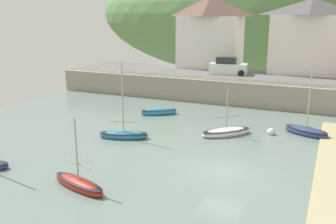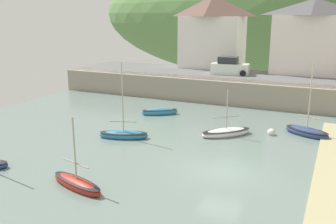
{
  "view_description": "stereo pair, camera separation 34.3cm",
  "coord_description": "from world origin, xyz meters",
  "px_view_note": "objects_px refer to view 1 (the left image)",
  "views": [
    {
      "loc": [
        5.47,
        -20.4,
        9.01
      ],
      "look_at": [
        -5.72,
        4.88,
        1.78
      ],
      "focal_mm": 40.51,
      "sensor_mm": 36.0,
      "label": 1
    },
    {
      "loc": [
        5.78,
        -20.26,
        9.01
      ],
      "look_at": [
        -5.72,
        4.88,
        1.78
      ],
      "focal_mm": 40.51,
      "sensor_mm": 36.0,
      "label": 2
    }
  ],
  "objects_px": {
    "sailboat_tall_mast": "(159,112)",
    "parked_car_near_slipway": "(228,67)",
    "mooring_buoy": "(271,132)",
    "fishing_boat_green": "(306,131)",
    "sailboat_nearest_shore": "(226,132)",
    "waterfront_building_centre": "(310,36)",
    "dinghy_open_wooden": "(79,184)",
    "waterfront_building_left": "(211,31)",
    "sailboat_white_hull": "(124,135)"
  },
  "relations": [
    {
      "from": "waterfront_building_left",
      "to": "fishing_boat_green",
      "type": "relative_size",
      "value": 1.54
    },
    {
      "from": "fishing_boat_green",
      "to": "sailboat_nearest_shore",
      "type": "distance_m",
      "value": 6.16
    },
    {
      "from": "sailboat_nearest_shore",
      "to": "mooring_buoy",
      "type": "distance_m",
      "value": 3.46
    },
    {
      "from": "sailboat_nearest_shore",
      "to": "waterfront_building_left",
      "type": "bearing_deg",
      "value": 66.94
    },
    {
      "from": "sailboat_white_hull",
      "to": "sailboat_tall_mast",
      "type": "xyz_separation_m",
      "value": [
        -0.47,
        7.17,
        -0.01
      ]
    },
    {
      "from": "sailboat_tall_mast",
      "to": "parked_car_near_slipway",
      "type": "bearing_deg",
      "value": 39.1
    },
    {
      "from": "mooring_buoy",
      "to": "sailboat_tall_mast",
      "type": "bearing_deg",
      "value": 169.73
    },
    {
      "from": "sailboat_white_hull",
      "to": "sailboat_nearest_shore",
      "type": "bearing_deg",
      "value": 9.7
    },
    {
      "from": "sailboat_nearest_shore",
      "to": "dinghy_open_wooden",
      "type": "height_order",
      "value": "dinghy_open_wooden"
    },
    {
      "from": "sailboat_nearest_shore",
      "to": "sailboat_tall_mast",
      "type": "bearing_deg",
      "value": 110.09
    },
    {
      "from": "fishing_boat_green",
      "to": "sailboat_nearest_shore",
      "type": "height_order",
      "value": "fishing_boat_green"
    },
    {
      "from": "waterfront_building_centre",
      "to": "fishing_boat_green",
      "type": "height_order",
      "value": "waterfront_building_centre"
    },
    {
      "from": "dinghy_open_wooden",
      "to": "mooring_buoy",
      "type": "bearing_deg",
      "value": 75.82
    },
    {
      "from": "parked_car_near_slipway",
      "to": "fishing_boat_green",
      "type": "bearing_deg",
      "value": -57.11
    },
    {
      "from": "fishing_boat_green",
      "to": "waterfront_building_centre",
      "type": "bearing_deg",
      "value": 119.04
    },
    {
      "from": "fishing_boat_green",
      "to": "parked_car_near_slipway",
      "type": "relative_size",
      "value": 1.32
    },
    {
      "from": "fishing_boat_green",
      "to": "mooring_buoy",
      "type": "height_order",
      "value": "fishing_boat_green"
    },
    {
      "from": "sailboat_nearest_shore",
      "to": "parked_car_near_slipway",
      "type": "height_order",
      "value": "parked_car_near_slipway"
    },
    {
      "from": "sailboat_tall_mast",
      "to": "parked_car_near_slipway",
      "type": "height_order",
      "value": "parked_car_near_slipway"
    },
    {
      "from": "sailboat_tall_mast",
      "to": "parked_car_near_slipway",
      "type": "relative_size",
      "value": 0.77
    },
    {
      "from": "waterfront_building_left",
      "to": "dinghy_open_wooden",
      "type": "bearing_deg",
      "value": -85.04
    },
    {
      "from": "waterfront_building_centre",
      "to": "dinghy_open_wooden",
      "type": "relative_size",
      "value": 2.07
    },
    {
      "from": "waterfront_building_centre",
      "to": "parked_car_near_slipway",
      "type": "xyz_separation_m",
      "value": [
        -7.99,
        -4.5,
        -3.34
      ]
    },
    {
      "from": "fishing_boat_green",
      "to": "sailboat_nearest_shore",
      "type": "xyz_separation_m",
      "value": [
        -5.56,
        -2.65,
        -0.02
      ]
    },
    {
      "from": "fishing_boat_green",
      "to": "mooring_buoy",
      "type": "distance_m",
      "value": 2.7
    },
    {
      "from": "waterfront_building_left",
      "to": "waterfront_building_centre",
      "type": "relative_size",
      "value": 1.03
    },
    {
      "from": "sailboat_tall_mast",
      "to": "fishing_boat_green",
      "type": "xyz_separation_m",
      "value": [
        12.82,
        -0.78,
        0.01
      ]
    },
    {
      "from": "waterfront_building_left",
      "to": "sailboat_white_hull",
      "type": "height_order",
      "value": "waterfront_building_left"
    },
    {
      "from": "sailboat_white_hull",
      "to": "waterfront_building_left",
      "type": "bearing_deg",
      "value": 72.4
    },
    {
      "from": "sailboat_white_hull",
      "to": "dinghy_open_wooden",
      "type": "xyz_separation_m",
      "value": [
        2.06,
        -8.23,
        -0.02
      ]
    },
    {
      "from": "dinghy_open_wooden",
      "to": "sailboat_tall_mast",
      "type": "bearing_deg",
      "value": 115.22
    },
    {
      "from": "waterfront_building_left",
      "to": "mooring_buoy",
      "type": "bearing_deg",
      "value": -58.56
    },
    {
      "from": "fishing_boat_green",
      "to": "sailboat_white_hull",
      "type": "bearing_deg",
      "value": -128.59
    },
    {
      "from": "parked_car_near_slipway",
      "to": "mooring_buoy",
      "type": "xyz_separation_m",
      "value": [
        6.92,
        -12.64,
        -3.02
      ]
    },
    {
      "from": "waterfront_building_left",
      "to": "sailboat_white_hull",
      "type": "relative_size",
      "value": 1.49
    },
    {
      "from": "waterfront_building_centre",
      "to": "mooring_buoy",
      "type": "bearing_deg",
      "value": -93.56
    },
    {
      "from": "waterfront_building_centre",
      "to": "sailboat_tall_mast",
      "type": "distance_m",
      "value": 20.08
    },
    {
      "from": "waterfront_building_centre",
      "to": "fishing_boat_green",
      "type": "distance_m",
      "value": 17.28
    },
    {
      "from": "fishing_boat_green",
      "to": "parked_car_near_slipway",
      "type": "distance_m",
      "value": 15.17
    },
    {
      "from": "waterfront_building_left",
      "to": "parked_car_near_slipway",
      "type": "height_order",
      "value": "waterfront_building_left"
    },
    {
      "from": "sailboat_nearest_shore",
      "to": "dinghy_open_wooden",
      "type": "xyz_separation_m",
      "value": [
        -4.72,
        -11.96,
        0.0
      ]
    },
    {
      "from": "sailboat_white_hull",
      "to": "dinghy_open_wooden",
      "type": "bearing_deg",
      "value": -95.03
    },
    {
      "from": "waterfront_building_centre",
      "to": "sailboat_tall_mast",
      "type": "xyz_separation_m",
      "value": [
        -11.42,
        -15.26,
        -6.29
      ]
    },
    {
      "from": "waterfront_building_left",
      "to": "mooring_buoy",
      "type": "distance_m",
      "value": 21.16
    },
    {
      "from": "mooring_buoy",
      "to": "sailboat_nearest_shore",
      "type": "bearing_deg",
      "value": -153.32
    },
    {
      "from": "dinghy_open_wooden",
      "to": "waterfront_building_centre",
      "type": "bearing_deg",
      "value": 89.7
    },
    {
      "from": "waterfront_building_centre",
      "to": "sailboat_white_hull",
      "type": "bearing_deg",
      "value": -116.02
    },
    {
      "from": "waterfront_building_centre",
      "to": "sailboat_nearest_shore",
      "type": "height_order",
      "value": "waterfront_building_centre"
    },
    {
      "from": "waterfront_building_centre",
      "to": "parked_car_near_slipway",
      "type": "relative_size",
      "value": 1.97
    },
    {
      "from": "waterfront_building_centre",
      "to": "sailboat_tall_mast",
      "type": "bearing_deg",
      "value": -126.8
    }
  ]
}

